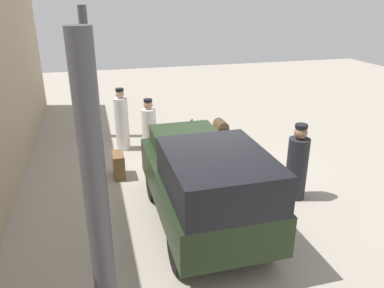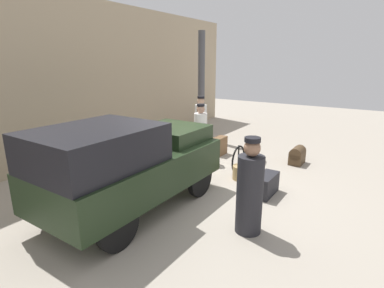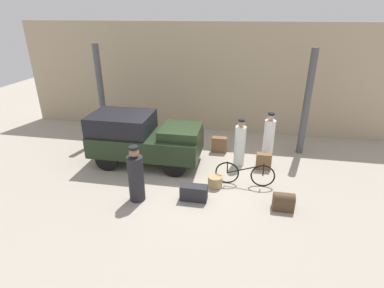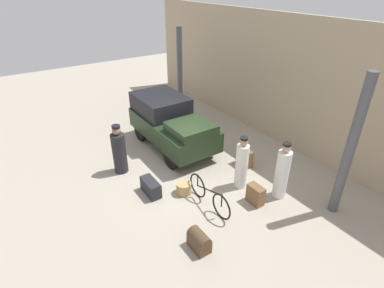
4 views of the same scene
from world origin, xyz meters
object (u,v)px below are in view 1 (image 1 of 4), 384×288
(wicker_basket, at_px, (216,157))
(suitcase_tan_flat, at_px, (253,160))
(conductor_in_dark_uniform, at_px, (149,133))
(porter_carrying_trunk, at_px, (297,165))
(porter_lifting_near_truck, at_px, (122,122))
(trunk_umber_medium, at_px, (119,165))
(bicycle, at_px, (197,139))
(trunk_barrel_dark, at_px, (221,128))
(trunk_large_brown, at_px, (152,139))
(truck, at_px, (205,180))

(wicker_basket, relative_size, suitcase_tan_flat, 0.58)
(conductor_in_dark_uniform, distance_m, porter_carrying_trunk, 3.79)
(porter_lifting_near_truck, relative_size, trunk_umber_medium, 2.96)
(porter_lifting_near_truck, distance_m, suitcase_tan_flat, 3.71)
(bicycle, relative_size, trunk_barrel_dark, 3.24)
(wicker_basket, relative_size, porter_carrying_trunk, 0.27)
(trunk_large_brown, bearing_deg, porter_carrying_trunk, -145.09)
(trunk_umber_medium, height_order, trunk_large_brown, trunk_umber_medium)
(suitcase_tan_flat, bearing_deg, porter_carrying_trunk, -170.44)
(trunk_barrel_dark, relative_size, trunk_umber_medium, 0.95)
(porter_carrying_trunk, height_order, trunk_barrel_dark, porter_carrying_trunk)
(truck, distance_m, porter_lifting_near_truck, 4.38)
(conductor_in_dark_uniform, xyz_separation_m, suitcase_tan_flat, (-1.15, -2.39, -0.53))
(wicker_basket, bearing_deg, porter_carrying_trunk, -152.71)
(porter_lifting_near_truck, xyz_separation_m, porter_carrying_trunk, (-3.68, -3.25, -0.05))
(suitcase_tan_flat, bearing_deg, conductor_in_dark_uniform, 64.34)
(wicker_basket, bearing_deg, porter_lifting_near_truck, 53.60)
(trunk_umber_medium, bearing_deg, porter_lifting_near_truck, -8.75)
(suitcase_tan_flat, bearing_deg, wicker_basket, 57.76)
(trunk_umber_medium, bearing_deg, trunk_large_brown, -33.71)
(truck, bearing_deg, trunk_large_brown, 3.98)
(porter_carrying_trunk, bearing_deg, trunk_umber_medium, 61.06)
(porter_lifting_near_truck, bearing_deg, trunk_barrel_dark, -84.30)
(wicker_basket, height_order, trunk_large_brown, trunk_large_brown)
(porter_lifting_near_truck, height_order, trunk_umber_medium, porter_lifting_near_truck)
(bicycle, xyz_separation_m, trunk_large_brown, (0.60, 1.15, -0.09))
(truck, bearing_deg, conductor_in_dark_uniform, 8.21)
(truck, xyz_separation_m, trunk_barrel_dark, (4.54, -1.92, -0.72))
(bicycle, height_order, suitcase_tan_flat, bicycle)
(trunk_umber_medium, bearing_deg, porter_carrying_trunk, -118.94)
(wicker_basket, distance_m, trunk_barrel_dark, 2.07)
(bicycle, bearing_deg, conductor_in_dark_uniform, 99.44)
(truck, distance_m, conductor_in_dark_uniform, 3.31)
(conductor_in_dark_uniform, height_order, trunk_barrel_dark, conductor_in_dark_uniform)
(trunk_barrel_dark, distance_m, trunk_umber_medium, 3.84)
(porter_carrying_trunk, distance_m, suitcase_tan_flat, 1.66)
(porter_lifting_near_truck, distance_m, porter_carrying_trunk, 4.91)
(bicycle, height_order, trunk_umber_medium, bicycle)
(bicycle, bearing_deg, porter_carrying_trunk, -155.79)
(trunk_umber_medium, bearing_deg, suitcase_tan_flat, -96.76)
(bicycle, xyz_separation_m, trunk_umber_medium, (-0.98, 2.20, -0.08))
(wicker_basket, distance_m, conductor_in_dark_uniform, 1.81)
(bicycle, height_order, trunk_large_brown, bicycle)
(porter_carrying_trunk, height_order, suitcase_tan_flat, porter_carrying_trunk)
(bicycle, distance_m, trunk_large_brown, 1.30)
(wicker_basket, xyz_separation_m, porter_carrying_trunk, (-2.07, -1.07, 0.57))
(truck, bearing_deg, porter_carrying_trunk, -75.46)
(porter_lifting_near_truck, height_order, porter_carrying_trunk, porter_lifting_near_truck)
(porter_carrying_trunk, bearing_deg, trunk_barrel_dark, 3.77)
(wicker_basket, height_order, porter_lifting_near_truck, porter_lifting_near_truck)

